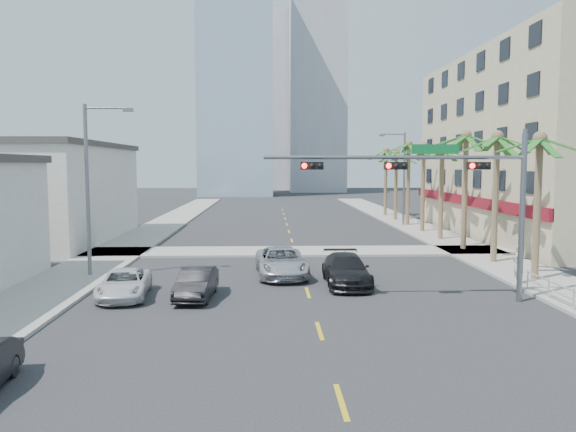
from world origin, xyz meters
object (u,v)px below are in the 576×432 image
object	(u,v)px
pedestrian	(518,264)
car_lane_right	(346,270)
car_parked_far	(124,284)
car_lane_left	(196,283)
traffic_signal_mast	(449,185)
car_lane_center	(281,262)

from	to	relation	value
pedestrian	car_lane_right	bearing A→B (deg)	-41.41
car_parked_far	car_lane_left	size ratio (longest dim) A/B	1.10
car_lane_right	car_parked_far	bearing A→B (deg)	-167.09
traffic_signal_mast	car_lane_left	size ratio (longest dim) A/B	2.74
traffic_signal_mast	car_parked_far	size ratio (longest dim) A/B	2.49
car_parked_far	pedestrian	size ratio (longest dim) A/B	2.33
car_lane_right	pedestrian	world-z (taller)	pedestrian
car_lane_center	car_lane_right	size ratio (longest dim) A/B	1.06
traffic_signal_mast	car_lane_left	world-z (taller)	traffic_signal_mast
traffic_signal_mast	car_parked_far	world-z (taller)	traffic_signal_mast
traffic_signal_mast	car_lane_right	xyz separation A→B (m)	(-3.78, 3.68, -4.32)
car_lane_left	car_parked_far	bearing A→B (deg)	179.52
car_lane_left	car_lane_right	xyz separation A→B (m)	(7.00, 2.51, 0.08)
traffic_signal_mast	car_lane_center	xyz separation A→B (m)	(-6.92, 5.96, -4.30)
car_lane_left	pedestrian	world-z (taller)	pedestrian
car_lane_left	pedestrian	xyz separation A→B (m)	(15.30, 1.91, 0.44)
traffic_signal_mast	pedestrian	world-z (taller)	traffic_signal_mast
traffic_signal_mast	car_lane_left	xyz separation A→B (m)	(-10.78, 1.17, -4.39)
car_lane_left	car_lane_right	size ratio (longest dim) A/B	0.79
traffic_signal_mast	pedestrian	xyz separation A→B (m)	(4.52, 3.08, -3.95)
car_lane_left	car_lane_right	world-z (taller)	car_lane_right
car_lane_right	pedestrian	xyz separation A→B (m)	(8.30, -0.60, 0.37)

